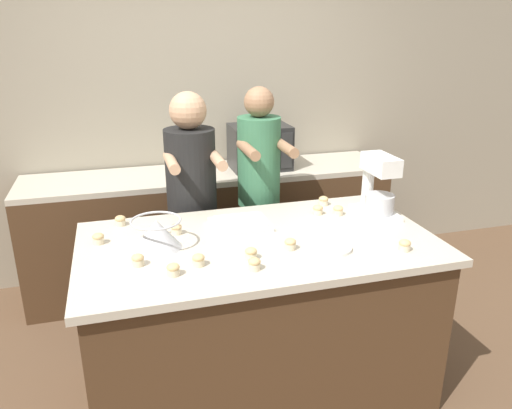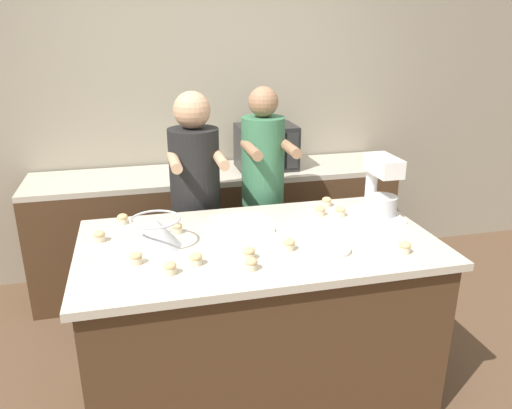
{
  "view_description": "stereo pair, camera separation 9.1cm",
  "coord_description": "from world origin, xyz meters",
  "px_view_note": "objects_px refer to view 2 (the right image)",
  "views": [
    {
      "loc": [
        -0.67,
        -2.3,
        2.0
      ],
      "look_at": [
        0.0,
        0.05,
        1.11
      ],
      "focal_mm": 35.0,
      "sensor_mm": 36.0,
      "label": 1
    },
    {
      "loc": [
        -0.58,
        -2.33,
        2.0
      ],
      "look_at": [
        0.0,
        0.05,
        1.11
      ],
      "focal_mm": 35.0,
      "sensor_mm": 36.0,
      "label": 2
    }
  ],
  "objects_px": {
    "cupcake_0": "(136,258)",
    "cupcake_11": "(405,247)",
    "cupcake_3": "(123,219)",
    "cupcake_4": "(99,236)",
    "cupcake_8": "(249,253)",
    "cupcake_10": "(251,264)",
    "microwave_oven": "(266,147)",
    "cupcake_9": "(320,210)",
    "small_plate": "(332,249)",
    "cupcake_7": "(196,259)",
    "stand_mixer": "(381,191)",
    "cupcake_5": "(170,268)",
    "mixing_bowl": "(156,231)",
    "person_left": "(196,209)",
    "cupcake_12": "(289,244)",
    "person_right": "(263,201)",
    "cupcake_6": "(341,211)",
    "cupcake_1": "(327,201)",
    "cupcake_2": "(177,228)",
    "baking_tray": "(241,223)"
  },
  "relations": [
    {
      "from": "cupcake_0",
      "to": "cupcake_11",
      "type": "relative_size",
      "value": 1.0
    },
    {
      "from": "cupcake_3",
      "to": "cupcake_4",
      "type": "distance_m",
      "value": 0.26
    },
    {
      "from": "cupcake_8",
      "to": "cupcake_10",
      "type": "height_order",
      "value": "same"
    },
    {
      "from": "microwave_oven",
      "to": "cupcake_3",
      "type": "bearing_deg",
      "value": -139.52
    },
    {
      "from": "cupcake_0",
      "to": "cupcake_9",
      "type": "xyz_separation_m",
      "value": [
        1.07,
        0.39,
        0.0
      ]
    },
    {
      "from": "small_plate",
      "to": "cupcake_7",
      "type": "relative_size",
      "value": 3.22
    },
    {
      "from": "stand_mixer",
      "to": "cupcake_0",
      "type": "relative_size",
      "value": 6.22
    },
    {
      "from": "cupcake_0",
      "to": "cupcake_5",
      "type": "relative_size",
      "value": 1.0
    },
    {
      "from": "cupcake_5",
      "to": "cupcake_9",
      "type": "relative_size",
      "value": 1.0
    },
    {
      "from": "stand_mixer",
      "to": "cupcake_9",
      "type": "height_order",
      "value": "stand_mixer"
    },
    {
      "from": "stand_mixer",
      "to": "mixing_bowl",
      "type": "distance_m",
      "value": 1.29
    },
    {
      "from": "cupcake_7",
      "to": "person_left",
      "type": "bearing_deg",
      "value": 82.8
    },
    {
      "from": "person_left",
      "to": "cupcake_4",
      "type": "xyz_separation_m",
      "value": [
        -0.57,
        -0.55,
        0.1
      ]
    },
    {
      "from": "cupcake_3",
      "to": "cupcake_9",
      "type": "height_order",
      "value": "same"
    },
    {
      "from": "cupcake_4",
      "to": "cupcake_12",
      "type": "bearing_deg",
      "value": -19.82
    },
    {
      "from": "cupcake_4",
      "to": "cupcake_11",
      "type": "distance_m",
      "value": 1.56
    },
    {
      "from": "microwave_oven",
      "to": "cupcake_4",
      "type": "relative_size",
      "value": 7.62
    },
    {
      "from": "stand_mixer",
      "to": "cupcake_9",
      "type": "relative_size",
      "value": 6.22
    },
    {
      "from": "person_right",
      "to": "cupcake_4",
      "type": "bearing_deg",
      "value": -151.66
    },
    {
      "from": "cupcake_10",
      "to": "cupcake_7",
      "type": "bearing_deg",
      "value": 155.35
    },
    {
      "from": "small_plate",
      "to": "cupcake_4",
      "type": "xyz_separation_m",
      "value": [
        -1.13,
        0.4,
        0.02
      ]
    },
    {
      "from": "cupcake_6",
      "to": "cupcake_8",
      "type": "height_order",
      "value": "same"
    },
    {
      "from": "cupcake_1",
      "to": "cupcake_3",
      "type": "xyz_separation_m",
      "value": [
        -1.23,
        0.0,
        0.0
      ]
    },
    {
      "from": "person_right",
      "to": "cupcake_5",
      "type": "xyz_separation_m",
      "value": [
        -0.7,
        -1.0,
        0.08
      ]
    },
    {
      "from": "cupcake_7",
      "to": "cupcake_12",
      "type": "xyz_separation_m",
      "value": [
        0.47,
        0.05,
        0.0
      ]
    },
    {
      "from": "person_left",
      "to": "cupcake_5",
      "type": "distance_m",
      "value": 1.04
    },
    {
      "from": "cupcake_0",
      "to": "cupcake_2",
      "type": "bearing_deg",
      "value": 55.7
    },
    {
      "from": "cupcake_5",
      "to": "cupcake_9",
      "type": "distance_m",
      "value": 1.07
    },
    {
      "from": "cupcake_1",
      "to": "cupcake_9",
      "type": "xyz_separation_m",
      "value": [
        -0.1,
        -0.14,
        0.0
      ]
    },
    {
      "from": "cupcake_5",
      "to": "cupcake_4",
      "type": "bearing_deg",
      "value": 125.99
    },
    {
      "from": "cupcake_12",
      "to": "cupcake_3",
      "type": "bearing_deg",
      "value": 145.31
    },
    {
      "from": "mixing_bowl",
      "to": "small_plate",
      "type": "height_order",
      "value": "mixing_bowl"
    },
    {
      "from": "cupcake_10",
      "to": "person_right",
      "type": "bearing_deg",
      "value": 72.61
    },
    {
      "from": "cupcake_2",
      "to": "cupcake_8",
      "type": "xyz_separation_m",
      "value": [
        0.31,
        -0.4,
        0.0
      ]
    },
    {
      "from": "person_right",
      "to": "cupcake_11",
      "type": "height_order",
      "value": "person_right"
    },
    {
      "from": "cupcake_3",
      "to": "cupcake_4",
      "type": "xyz_separation_m",
      "value": [
        -0.12,
        -0.23,
        0.0
      ]
    },
    {
      "from": "cupcake_6",
      "to": "cupcake_10",
      "type": "bearing_deg",
      "value": -141.06
    },
    {
      "from": "cupcake_7",
      "to": "cupcake_10",
      "type": "bearing_deg",
      "value": -24.65
    },
    {
      "from": "small_plate",
      "to": "cupcake_12",
      "type": "height_order",
      "value": "cupcake_12"
    },
    {
      "from": "person_left",
      "to": "cupcake_2",
      "type": "relative_size",
      "value": 27.47
    },
    {
      "from": "cupcake_1",
      "to": "cupcake_6",
      "type": "bearing_deg",
      "value": -85.1
    },
    {
      "from": "microwave_oven",
      "to": "cupcake_2",
      "type": "bearing_deg",
      "value": -125.14
    },
    {
      "from": "cupcake_4",
      "to": "cupcake_6",
      "type": "distance_m",
      "value": 1.36
    },
    {
      "from": "cupcake_11",
      "to": "cupcake_3",
      "type": "bearing_deg",
      "value": 151.61
    },
    {
      "from": "small_plate",
      "to": "microwave_oven",
      "type": "bearing_deg",
      "value": 87.28
    },
    {
      "from": "person_left",
      "to": "microwave_oven",
      "type": "bearing_deg",
      "value": 43.64
    },
    {
      "from": "baking_tray",
      "to": "cupcake_3",
      "type": "bearing_deg",
      "value": 162.67
    },
    {
      "from": "cupcake_7",
      "to": "cupcake_9",
      "type": "distance_m",
      "value": 0.93
    },
    {
      "from": "stand_mixer",
      "to": "cupcake_6",
      "type": "relative_size",
      "value": 6.22
    },
    {
      "from": "cupcake_0",
      "to": "cupcake_6",
      "type": "distance_m",
      "value": 1.23
    }
  ]
}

